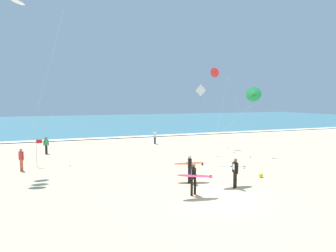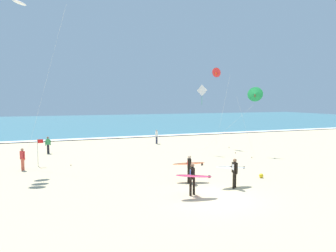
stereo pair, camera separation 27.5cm
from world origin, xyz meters
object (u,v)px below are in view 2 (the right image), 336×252
at_px(surfer_third, 233,169).
at_px(kite_delta_emerald_high, 255,94).
at_px(beach_ball, 261,176).
at_px(surfer_trailing, 193,177).
at_px(bystander_green_top, 48,145).
at_px(bystander_red_top, 22,159).
at_px(bystander_white_top, 157,137).
at_px(lifeguard_flag, 38,150).
at_px(kite_delta_scarlet_near, 217,73).
at_px(surfer_lead, 189,165).
at_px(kite_diamond_ivory_far, 204,93).

height_order(surfer_third, kite_delta_emerald_high, kite_delta_emerald_high).
bearing_deg(beach_ball, surfer_trailing, -161.85).
bearing_deg(kite_delta_emerald_high, bystander_green_top, 158.29).
distance_m(bystander_green_top, bystander_red_top, 6.76).
relative_size(bystander_red_top, beach_ball, 5.68).
distance_m(bystander_white_top, lifeguard_flag, 14.41).
xyz_separation_m(kite_delta_scarlet_near, kite_delta_emerald_high, (0.92, -5.41, -2.32)).
height_order(surfer_third, bystander_green_top, surfer_third).
relative_size(surfer_third, kite_delta_emerald_high, 0.32).
distance_m(kite_delta_emerald_high, beach_ball, 10.02).
xyz_separation_m(surfer_trailing, bystander_red_top, (-8.96, 9.46, -0.23)).
relative_size(surfer_lead, kite_delta_emerald_high, 0.33).
distance_m(surfer_trailing, bystander_red_top, 13.04).
relative_size(bystander_white_top, beach_ball, 5.68).
height_order(kite_delta_scarlet_near, bystander_red_top, kite_delta_scarlet_near).
bearing_deg(kite_delta_emerald_high, bystander_white_top, 123.35).
height_order(surfer_lead, beach_ball, surfer_lead).
bearing_deg(kite_delta_scarlet_near, lifeguard_flag, -167.25).
height_order(surfer_trailing, surfer_third, same).
bearing_deg(bystander_green_top, beach_ball, -47.16).
bearing_deg(kite_diamond_ivory_far, bystander_white_top, 107.76).
relative_size(kite_diamond_ivory_far, beach_ball, 22.91).
bearing_deg(surfer_third, bystander_red_top, 143.29).
bearing_deg(surfer_trailing, bystander_red_top, 133.46).
bearing_deg(surfer_lead, bystander_red_top, 144.74).
bearing_deg(beach_ball, kite_delta_scarlet_near, 73.79).
bearing_deg(kite_delta_scarlet_near, surfer_lead, -125.38).
bearing_deg(kite_delta_scarlet_near, bystander_green_top, 174.41).
relative_size(surfer_trailing, surfer_third, 1.03).
bearing_deg(bystander_white_top, surfer_lead, -100.98).
distance_m(surfer_trailing, bystander_green_top, 17.69).
bearing_deg(surfer_trailing, surfer_third, 13.19).
bearing_deg(beach_ball, surfer_third, -157.20).
height_order(kite_diamond_ivory_far, kite_delta_emerald_high, kite_diamond_ivory_far).
bearing_deg(surfer_third, lifeguard_flag, 137.69).
height_order(bystander_red_top, lifeguard_flag, lifeguard_flag).
bearing_deg(surfer_third, surfer_lead, 136.76).
relative_size(surfer_lead, kite_diamond_ivory_far, 0.32).
bearing_deg(beach_ball, surfer_lead, 172.53).
bearing_deg(kite_delta_scarlet_near, beach_ball, -106.21).
bearing_deg(kite_diamond_ivory_far, kite_delta_scarlet_near, 45.12).
height_order(surfer_lead, surfer_third, same).
bearing_deg(kite_delta_emerald_high, surfer_lead, -145.29).
distance_m(surfer_trailing, lifeguard_flag, 13.17).
height_order(surfer_third, bystander_white_top, surfer_third).
height_order(kite_delta_emerald_high, bystander_white_top, kite_delta_emerald_high).
relative_size(bystander_green_top, bystander_red_top, 1.00).
bearing_deg(kite_delta_scarlet_near, kite_delta_emerald_high, -80.33).
distance_m(kite_delta_scarlet_near, bystander_red_top, 20.22).
bearing_deg(lifeguard_flag, surfer_third, -42.31).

